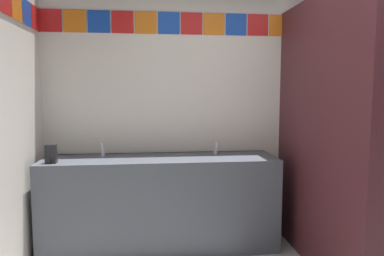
# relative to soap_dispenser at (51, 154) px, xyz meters

# --- Properties ---
(wall_back) EXTENTS (4.21, 0.09, 2.88)m
(wall_back) POSITION_rel_soap_dispenser_xyz_m (1.92, 0.48, 0.51)
(wall_back) COLOR silver
(wall_back) RESTS_ON ground_plane
(vanity_counter) EXTENTS (2.14, 0.56, 0.86)m
(vanity_counter) POSITION_rel_soap_dispenser_xyz_m (0.93, 0.16, -0.50)
(vanity_counter) COLOR #4C515B
(vanity_counter) RESTS_ON ground_plane
(faucet_left) EXTENTS (0.04, 0.10, 0.14)m
(faucet_left) POSITION_rel_soap_dispenser_xyz_m (0.40, 0.25, -0.03)
(faucet_left) COLOR silver
(faucet_left) RESTS_ON vanity_counter
(faucet_right) EXTENTS (0.04, 0.10, 0.14)m
(faucet_right) POSITION_rel_soap_dispenser_xyz_m (1.47, 0.25, -0.03)
(faucet_right) COLOR silver
(faucet_right) RESTS_ON vanity_counter
(soap_dispenser) EXTENTS (0.09, 0.09, 0.16)m
(soap_dispenser) POSITION_rel_soap_dispenser_xyz_m (0.00, 0.00, 0.00)
(soap_dispenser) COLOR black
(soap_dispenser) RESTS_ON vanity_counter
(stall_divider) EXTENTS (0.92, 1.54, 2.25)m
(stall_divider) POSITION_rel_soap_dispenser_xyz_m (2.34, -0.59, 0.18)
(stall_divider) COLOR #471E23
(stall_divider) RESTS_ON ground_plane
(toilet) EXTENTS (0.39, 0.49, 0.74)m
(toilet) POSITION_rel_soap_dispenser_xyz_m (2.66, -0.06, -0.63)
(toilet) COLOR white
(toilet) RESTS_ON ground_plane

